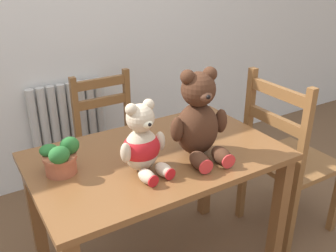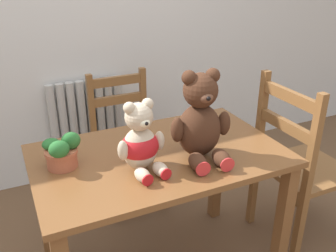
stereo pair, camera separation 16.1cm
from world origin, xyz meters
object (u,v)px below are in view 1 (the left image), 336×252
(potted_plant, at_px, (60,158))
(wooden_chair_side, at_px, (287,159))
(wooden_chair_behind, at_px, (113,142))
(teddy_bear_left, at_px, (142,144))
(teddy_bear_right, at_px, (199,119))

(potted_plant, bearing_deg, wooden_chair_side, -5.09)
(wooden_chair_behind, bearing_deg, teddy_bear_left, 75.80)
(teddy_bear_right, distance_m, potted_plant, 0.62)
(wooden_chair_side, bearing_deg, wooden_chair_behind, -137.27)
(teddy_bear_left, xyz_separation_m, potted_plant, (-0.30, 0.16, -0.05))
(wooden_chair_behind, bearing_deg, potted_plant, 53.58)
(wooden_chair_behind, height_order, teddy_bear_left, teddy_bear_left)
(teddy_bear_left, height_order, potted_plant, teddy_bear_left)
(wooden_chair_behind, distance_m, teddy_bear_left, 0.99)
(potted_plant, bearing_deg, teddy_bear_left, -27.07)
(teddy_bear_left, height_order, teddy_bear_right, teddy_bear_right)
(teddy_bear_right, height_order, potted_plant, teddy_bear_right)
(wooden_chair_side, bearing_deg, teddy_bear_right, -86.08)
(wooden_chair_behind, bearing_deg, wooden_chair_side, 132.73)
(wooden_chair_behind, xyz_separation_m, teddy_bear_left, (-0.22, -0.87, 0.43))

